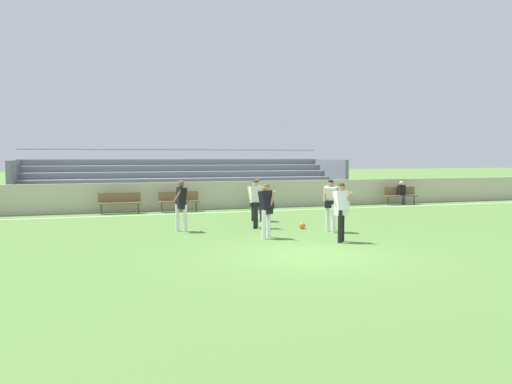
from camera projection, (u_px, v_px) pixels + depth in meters
The scene contains 16 objects.
ground_plane at pixel (309, 255), 13.33m from camera, with size 160.00×160.00×0.00m, color #517A38.
field_line_sideline at pixel (212, 213), 23.30m from camera, with size 44.00×0.12×0.01m, color white.
sideline_wall at pixel (203, 196), 24.79m from camera, with size 48.00×0.16×1.29m, color beige.
bleacher_stand at pixel (186, 181), 27.49m from camera, with size 16.52×4.44×2.87m.
bench_far_right at pixel (179, 199), 23.75m from camera, with size 1.80×0.40×0.90m.
bench_centre_sideline at pixel (120, 201), 22.95m from camera, with size 1.80×0.40×0.90m.
bench_far_left at pixel (400, 194), 27.32m from camera, with size 1.80×0.40×0.90m.
trash_bin at pixel (256, 201), 24.60m from camera, with size 0.56×0.56×0.82m, color #2D7F3D.
spectator_seated at pixel (402, 191), 27.20m from camera, with size 0.36×0.42×1.21m.
player_white_wide_left at pixel (256, 199), 18.27m from camera, with size 0.44×0.56×1.67m.
player_white_dropping_back at pixel (331, 201), 17.32m from camera, with size 0.63×0.51×1.72m.
player_dark_trailing_run at pixel (181, 201), 17.44m from camera, with size 0.63×0.47×1.68m.
player_white_on_ball at pixel (257, 196), 20.26m from camera, with size 0.57×0.47×1.63m.
player_white_pressing_high at pixel (341, 207), 15.27m from camera, with size 0.46×0.55×1.71m.
player_dark_wide_right at pixel (266, 206), 16.01m from camera, with size 0.47×0.58×1.66m.
soccer_ball at pixel (302, 225), 18.19m from camera, with size 0.22×0.22×0.22m, color orange.
Camera 1 is at (-5.38, -12.12, 2.48)m, focal length 37.31 mm.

